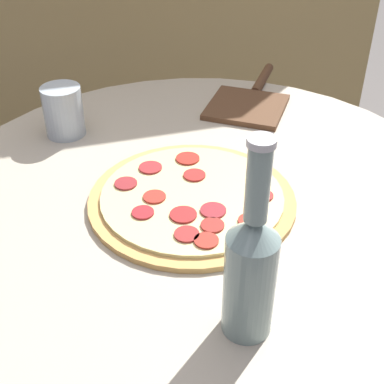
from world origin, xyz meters
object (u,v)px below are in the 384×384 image
(pizza, at_px, (192,198))
(pizza_paddle, at_px, (250,101))
(beer_bottle, at_px, (251,269))
(drinking_glass, at_px, (63,111))

(pizza, relative_size, pizza_paddle, 1.11)
(beer_bottle, relative_size, drinking_glass, 2.70)
(pizza, height_order, drinking_glass, drinking_glass)
(pizza, relative_size, beer_bottle, 1.27)
(pizza_paddle, xyz_separation_m, drinking_glass, (-0.40, -0.02, 0.04))
(pizza, bearing_deg, pizza_paddle, 54.49)
(pizza, distance_m, pizza_paddle, 0.39)
(drinking_glass, bearing_deg, pizza, -59.05)
(pizza, distance_m, drinking_glass, 0.35)
(pizza_paddle, bearing_deg, beer_bottle, -166.70)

